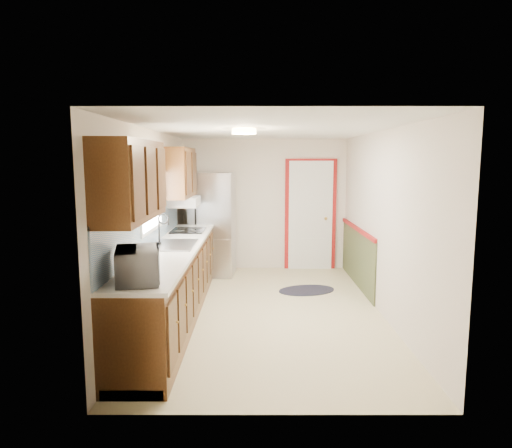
{
  "coord_description": "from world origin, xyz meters",
  "views": [
    {
      "loc": [
        -0.15,
        -5.89,
        2.01
      ],
      "look_at": [
        -0.15,
        0.26,
        1.15
      ],
      "focal_mm": 32.0,
      "sensor_mm": 36.0,
      "label": 1
    }
  ],
  "objects": [
    {
      "name": "refrigerator",
      "position": [
        -0.92,
        2.05,
        0.9
      ],
      "size": [
        0.79,
        0.77,
        1.8
      ],
      "rotation": [
        0.0,
        0.0,
        -0.06
      ],
      "color": "#B7B7BC",
      "rests_on": "ground"
    },
    {
      "name": "room_shell",
      "position": [
        0.0,
        0.0,
        1.2
      ],
      "size": [
        3.2,
        5.2,
        2.52
      ],
      "color": "beige",
      "rests_on": "ground"
    },
    {
      "name": "kitchen_run",
      "position": [
        -1.24,
        -0.29,
        0.81
      ],
      "size": [
        0.63,
        4.0,
        2.2
      ],
      "color": "#3D210E",
      "rests_on": "ground"
    },
    {
      "name": "rug",
      "position": [
        0.64,
        0.99,
        0.01
      ],
      "size": [
        1.02,
        0.8,
        0.01
      ],
      "primitive_type": "ellipsoid",
      "rotation": [
        0.0,
        0.0,
        0.29
      ],
      "color": "black",
      "rests_on": "ground"
    },
    {
      "name": "microwave",
      "position": [
        -1.2,
        -1.95,
        1.13
      ],
      "size": [
        0.43,
        0.6,
        0.37
      ],
      "primitive_type": "imported",
      "rotation": [
        0.0,
        0.0,
        1.82
      ],
      "color": "white",
      "rests_on": "kitchen_run"
    },
    {
      "name": "cooktop",
      "position": [
        -1.19,
        0.99,
        0.95
      ],
      "size": [
        0.49,
        0.59,
        0.02
      ],
      "primitive_type": "cube",
      "color": "black",
      "rests_on": "kitchen_run"
    },
    {
      "name": "ceiling_fixture",
      "position": [
        -0.3,
        -0.2,
        2.36
      ],
      "size": [
        0.3,
        0.3,
        0.06
      ],
      "primitive_type": "cylinder",
      "color": "#FFD88C",
      "rests_on": "room_shell"
    },
    {
      "name": "back_wall_trim",
      "position": [
        0.99,
        2.21,
        0.89
      ],
      "size": [
        1.12,
        2.3,
        2.08
      ],
      "color": "maroon",
      "rests_on": "ground"
    }
  ]
}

